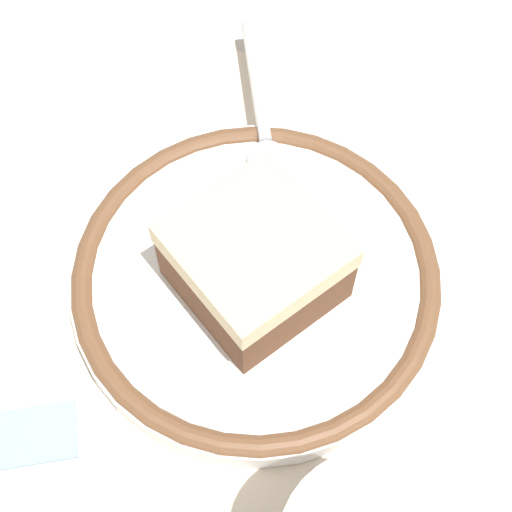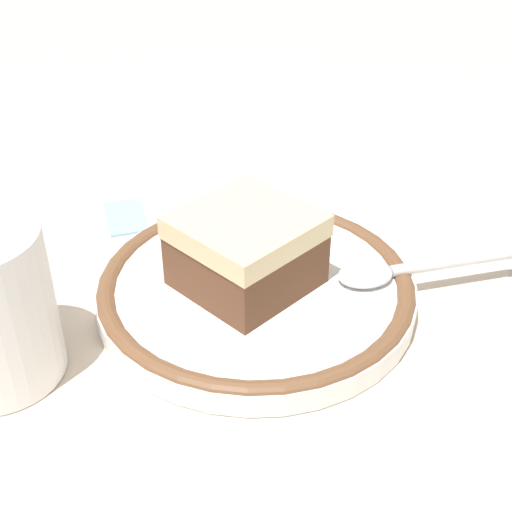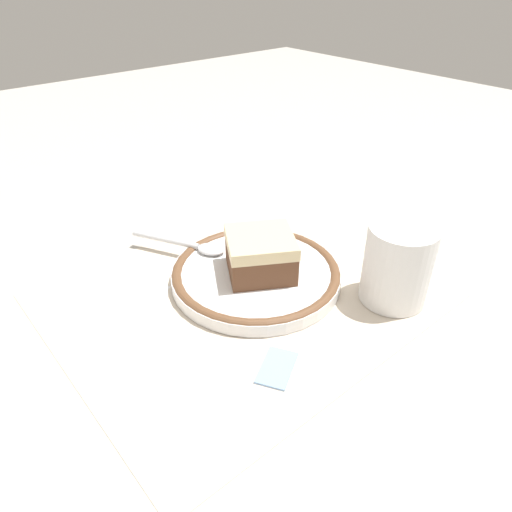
% 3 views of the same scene
% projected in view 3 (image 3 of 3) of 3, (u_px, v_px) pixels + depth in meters
% --- Properties ---
extents(ground_plane, '(2.40, 2.40, 0.00)m').
position_uv_depth(ground_plane, '(245.00, 294.00, 0.55)').
color(ground_plane, '#B7B2A8').
extents(placemat, '(0.42, 0.35, 0.00)m').
position_uv_depth(placemat, '(245.00, 293.00, 0.55)').
color(placemat, beige).
rests_on(placemat, ground_plane).
extents(plate, '(0.20, 0.20, 0.02)m').
position_uv_depth(plate, '(256.00, 274.00, 0.57)').
color(plate, white).
rests_on(plate, placemat).
extents(cake_slice, '(0.10, 0.10, 0.05)m').
position_uv_depth(cake_slice, '(260.00, 254.00, 0.55)').
color(cake_slice, brown).
rests_on(cake_slice, plate).
extents(spoon, '(0.08, 0.13, 0.01)m').
position_uv_depth(spoon, '(192.00, 245.00, 0.60)').
color(spoon, silver).
rests_on(spoon, plate).
extents(cup, '(0.07, 0.07, 0.09)m').
position_uv_depth(cup, '(397.00, 268.00, 0.52)').
color(cup, white).
rests_on(cup, placemat).
extents(napkin, '(0.15, 0.14, 0.00)m').
position_uv_depth(napkin, '(110.00, 307.00, 0.53)').
color(napkin, white).
rests_on(napkin, placemat).
extents(sugar_packet, '(0.06, 0.05, 0.01)m').
position_uv_depth(sugar_packet, '(277.00, 366.00, 0.45)').
color(sugar_packet, '#8CB2E0').
rests_on(sugar_packet, placemat).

